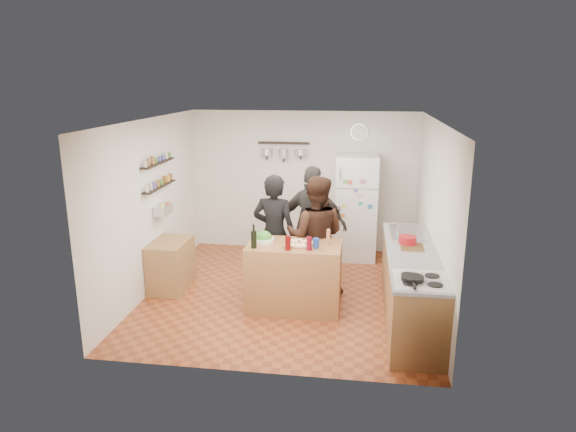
% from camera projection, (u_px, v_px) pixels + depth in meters
% --- Properties ---
extents(room_shell, '(4.20, 4.20, 4.20)m').
position_uv_depth(room_shell, '(291.00, 204.00, 7.54)').
color(room_shell, brown).
rests_on(room_shell, ground).
extents(prep_island, '(1.25, 0.72, 0.91)m').
position_uv_depth(prep_island, '(294.00, 276.00, 6.93)').
color(prep_island, '#935F36').
rests_on(prep_island, floor).
extents(pizza_board, '(0.42, 0.34, 0.02)m').
position_uv_depth(pizza_board, '(300.00, 244.00, 6.78)').
color(pizza_board, brown).
rests_on(pizza_board, prep_island).
extents(pizza, '(0.34, 0.34, 0.02)m').
position_uv_depth(pizza, '(300.00, 243.00, 6.78)').
color(pizza, beige).
rests_on(pizza, pizza_board).
extents(salad_bowl, '(0.27, 0.27, 0.05)m').
position_uv_depth(salad_bowl, '(264.00, 240.00, 6.91)').
color(salad_bowl, silver).
rests_on(salad_bowl, prep_island).
extents(wine_bottle, '(0.07, 0.07, 0.23)m').
position_uv_depth(wine_bottle, '(254.00, 240.00, 6.64)').
color(wine_bottle, black).
rests_on(wine_bottle, prep_island).
extents(wine_glass_near, '(0.07, 0.07, 0.18)m').
position_uv_depth(wine_glass_near, '(288.00, 243.00, 6.57)').
color(wine_glass_near, '#530707').
rests_on(wine_glass_near, prep_island).
extents(wine_glass_far, '(0.07, 0.07, 0.17)m').
position_uv_depth(wine_glass_far, '(309.00, 244.00, 6.57)').
color(wine_glass_far, '#5F0814').
rests_on(wine_glass_far, prep_island).
extents(pepper_mill, '(0.05, 0.05, 0.17)m').
position_uv_depth(pepper_mill, '(328.00, 238.00, 6.78)').
color(pepper_mill, '#AC6B48').
rests_on(pepper_mill, prep_island).
extents(salt_canister, '(0.08, 0.08, 0.13)m').
position_uv_depth(salt_canister, '(316.00, 243.00, 6.64)').
color(salt_canister, navy).
rests_on(salt_canister, prep_island).
extents(person_left, '(0.68, 0.49, 1.74)m').
position_uv_depth(person_left, '(274.00, 233.00, 7.43)').
color(person_left, black).
rests_on(person_left, floor).
extents(person_center, '(0.86, 0.68, 1.74)m').
position_uv_depth(person_center, '(315.00, 236.00, 7.28)').
color(person_center, black).
rests_on(person_center, floor).
extents(person_back, '(1.12, 0.65, 1.80)m').
position_uv_depth(person_back, '(313.00, 225.00, 7.75)').
color(person_back, '#292725').
rests_on(person_back, floor).
extents(counter_run, '(0.63, 2.63, 0.90)m').
position_uv_depth(counter_run, '(411.00, 286.00, 6.62)').
color(counter_run, '#9E7042').
rests_on(counter_run, floor).
extents(stove_top, '(0.60, 0.62, 0.02)m').
position_uv_depth(stove_top, '(421.00, 281.00, 5.59)').
color(stove_top, white).
rests_on(stove_top, counter_run).
extents(skillet, '(0.24, 0.24, 0.05)m').
position_uv_depth(skillet, '(412.00, 278.00, 5.57)').
color(skillet, black).
rests_on(skillet, stove_top).
extents(sink, '(0.50, 0.80, 0.03)m').
position_uv_depth(sink, '(408.00, 233.00, 7.31)').
color(sink, silver).
rests_on(sink, counter_run).
extents(cutting_board, '(0.30, 0.40, 0.02)m').
position_uv_depth(cutting_board, '(412.00, 248.00, 6.67)').
color(cutting_board, olive).
rests_on(cutting_board, counter_run).
extents(red_bowl, '(0.24, 0.24, 0.10)m').
position_uv_depth(red_bowl, '(407.00, 240.00, 6.81)').
color(red_bowl, '#A01219').
rests_on(red_bowl, counter_run).
extents(fridge, '(0.70, 0.68, 1.80)m').
position_uv_depth(fridge, '(356.00, 207.00, 8.80)').
color(fridge, white).
rests_on(fridge, floor).
extents(wall_clock, '(0.30, 0.03, 0.30)m').
position_uv_depth(wall_clock, '(359.00, 132.00, 8.79)').
color(wall_clock, silver).
rests_on(wall_clock, back_wall).
extents(spice_shelf_lower, '(0.12, 1.00, 0.02)m').
position_uv_depth(spice_shelf_lower, '(160.00, 187.00, 7.56)').
color(spice_shelf_lower, black).
rests_on(spice_shelf_lower, left_wall).
extents(spice_shelf_upper, '(0.12, 1.00, 0.02)m').
position_uv_depth(spice_shelf_upper, '(158.00, 163.00, 7.46)').
color(spice_shelf_upper, black).
rests_on(spice_shelf_upper, left_wall).
extents(produce_basket, '(0.18, 0.35, 0.14)m').
position_uv_depth(produce_basket, '(163.00, 210.00, 7.64)').
color(produce_basket, silver).
rests_on(produce_basket, left_wall).
extents(side_table, '(0.50, 0.80, 0.73)m').
position_uv_depth(side_table, '(171.00, 265.00, 7.61)').
color(side_table, '#AB8547').
rests_on(side_table, floor).
extents(pot_rack, '(0.90, 0.04, 0.04)m').
position_uv_depth(pot_rack, '(284.00, 143.00, 8.94)').
color(pot_rack, black).
rests_on(pot_rack, back_wall).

